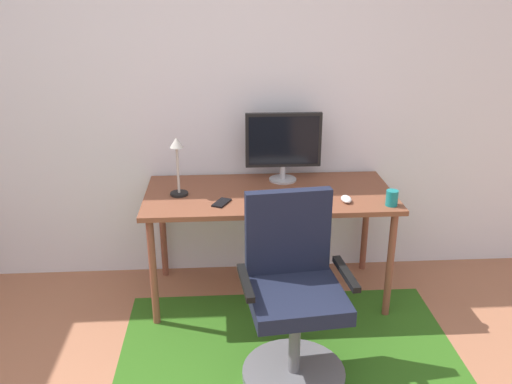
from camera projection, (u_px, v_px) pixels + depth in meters
name	position (u px, v px, depth m)	size (l,w,h in m)	color
wall_back	(191.00, 89.00, 3.52)	(6.00, 0.10, 2.60)	white
area_rug	(291.00, 365.00, 2.94)	(1.89, 1.46, 0.01)	#2E6319
desk	(269.00, 202.00, 3.39)	(1.54, 0.71, 0.73)	brown
monitor	(283.00, 143.00, 3.48)	(0.49, 0.18, 0.45)	#B2B2B7
keyboard	(292.00, 203.00, 3.18)	(0.43, 0.13, 0.02)	white
computer_mouse	(346.00, 199.00, 3.21)	(0.06, 0.10, 0.03)	white
coffee_cup	(392.00, 198.00, 3.15)	(0.07, 0.07, 0.09)	#177E7F
cell_phone	(222.00, 203.00, 3.19)	(0.07, 0.14, 0.01)	black
desk_lamp	(177.00, 160.00, 3.24)	(0.11, 0.11, 0.36)	black
office_chair	(293.00, 306.00, 2.74)	(0.57, 0.54, 0.98)	slate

